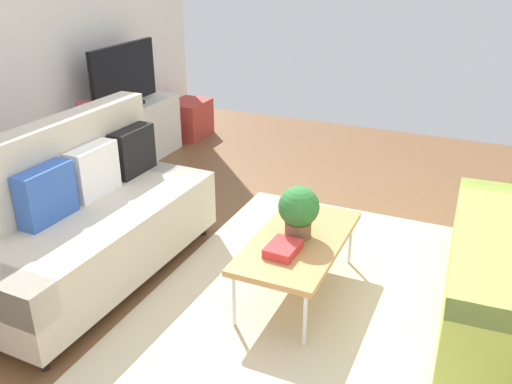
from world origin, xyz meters
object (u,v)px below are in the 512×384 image
object	(u,v)px
vase_0	(83,111)
vase_1	(96,107)
coffee_table	(298,242)
bottle_0	(114,105)
table_book_0	(283,251)
tv_console	(129,136)
couch_beige	(86,218)
potted_plant	(299,210)
tv	(124,77)
storage_trunk	(190,119)

from	to	relation	value
vase_0	vase_1	bearing A→B (deg)	0.00
coffee_table	bottle_0	xyz separation A→B (m)	(1.30, 2.45, 0.33)
vase_1	table_book_0	bearing A→B (deg)	-118.50
tv_console	table_book_0	size ratio (longest dim) A/B	5.83
bottle_0	couch_beige	bearing A→B (deg)	-148.77
coffee_table	potted_plant	bearing A→B (deg)	27.03
couch_beige	table_book_0	xyz separation A→B (m)	(0.18, -1.39, -0.02)
tv	vase_0	bearing A→B (deg)	173.12
storage_trunk	bottle_0	size ratio (longest dim) A/B	3.27
tv	vase_0	size ratio (longest dim) A/B	5.34
table_book_0	vase_1	world-z (taller)	vase_1
couch_beige	tv_console	distance (m)	2.21
coffee_table	tv	distance (m)	2.96
couch_beige	storage_trunk	xyz separation A→B (m)	(3.03, 0.96, -0.23)
couch_beige	tv_console	world-z (taller)	couch_beige
couch_beige	bottle_0	distance (m)	1.99
coffee_table	tv	bearing A→B (deg)	58.00
couch_beige	vase_1	bearing A→B (deg)	-142.69
couch_beige	table_book_0	size ratio (longest dim) A/B	8.00
bottle_0	table_book_0	bearing A→B (deg)	-122.06
vase_0	tv	bearing A→B (deg)	-6.88
tv_console	table_book_0	xyz separation A→B (m)	(-1.75, -2.46, 0.11)
tv	potted_plant	size ratio (longest dim) A/B	2.85
couch_beige	storage_trunk	size ratio (longest dim) A/B	3.69
table_book_0	bottle_0	size ratio (longest dim) A/B	1.51
tv_console	vase_0	distance (m)	0.71
potted_plant	table_book_0	size ratio (longest dim) A/B	1.46
potted_plant	storage_trunk	bearing A→B (deg)	42.26
table_book_0	bottle_0	world-z (taller)	bottle_0
tv_console	storage_trunk	bearing A→B (deg)	-5.19
tv_console	storage_trunk	xyz separation A→B (m)	(1.10, -0.10, -0.10)
couch_beige	table_book_0	world-z (taller)	couch_beige
couch_beige	vase_0	distance (m)	1.77
table_book_0	bottle_0	distance (m)	2.87
tv_console	potted_plant	world-z (taller)	potted_plant
coffee_table	table_book_0	size ratio (longest dim) A/B	4.58
table_book_0	tv	bearing A→B (deg)	54.29
vase_1	coffee_table	bearing A→B (deg)	-114.40
storage_trunk	vase_0	bearing A→B (deg)	174.90
couch_beige	vase_1	xyz separation A→B (m)	(1.54, 1.11, 0.27)
potted_plant	vase_0	bearing A→B (deg)	69.78
coffee_table	bottle_0	bearing A→B (deg)	61.95
coffee_table	bottle_0	distance (m)	2.79
potted_plant	bottle_0	xyz separation A→B (m)	(1.27, 2.43, 0.11)
table_book_0	potted_plant	bearing A→B (deg)	-2.99
tv_console	couch_beige	bearing A→B (deg)	-151.09
bottle_0	vase_1	bearing A→B (deg)	149.55
vase_0	vase_1	world-z (taller)	vase_0
tv	potted_plant	world-z (taller)	tv
tv_console	potted_plant	size ratio (longest dim) A/B	3.99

